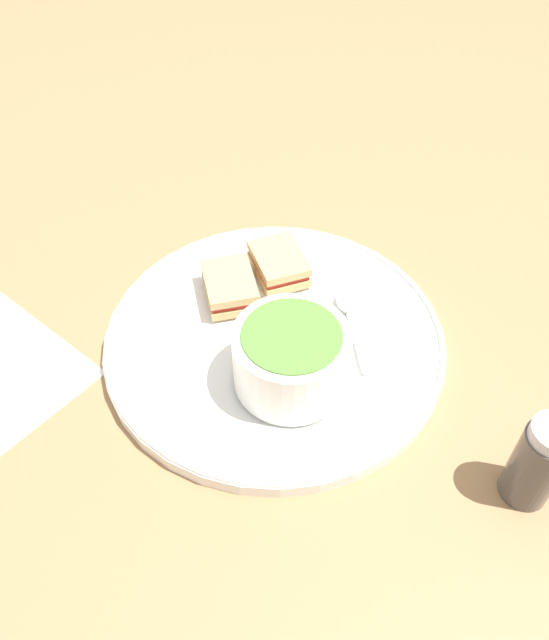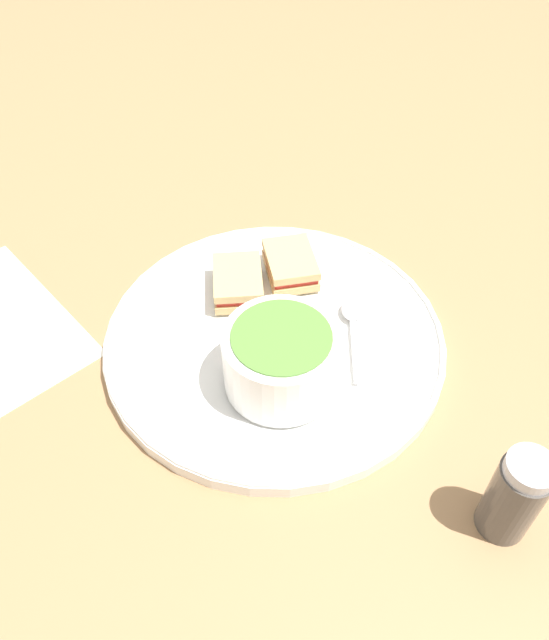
{
  "view_description": "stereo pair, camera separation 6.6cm",
  "coord_description": "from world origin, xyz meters",
  "px_view_note": "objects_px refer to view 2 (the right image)",
  "views": [
    {
      "loc": [
        -0.37,
        0.26,
        0.52
      ],
      "look_at": [
        0.0,
        0.0,
        0.04
      ],
      "focal_mm": 35.0,
      "sensor_mm": 36.0,
      "label": 1
    },
    {
      "loc": [
        -0.4,
        0.2,
        0.52
      ],
      "look_at": [
        0.0,
        0.0,
        0.04
      ],
      "focal_mm": 35.0,
      "sensor_mm": 36.0,
      "label": 2
    }
  ],
  "objects_px": {
    "spoon": "(352,316)",
    "salt_shaker": "(515,496)",
    "soup_bowl": "(281,359)",
    "sandwich_half_near": "(291,265)",
    "sandwich_half_far": "(238,282)"
  },
  "relations": [
    {
      "from": "sandwich_half_far",
      "to": "salt_shaker",
      "type": "xyz_separation_m",
      "value": [
        -0.35,
        -0.09,
        0.02
      ]
    },
    {
      "from": "sandwich_half_near",
      "to": "sandwich_half_far",
      "type": "bearing_deg",
      "value": 89.61
    },
    {
      "from": "spoon",
      "to": "sandwich_half_far",
      "type": "xyz_separation_m",
      "value": [
        0.1,
        0.09,
        0.01
      ]
    },
    {
      "from": "sandwich_half_near",
      "to": "salt_shaker",
      "type": "height_order",
      "value": "salt_shaker"
    },
    {
      "from": "soup_bowl",
      "to": "sandwich_half_near",
      "type": "relative_size",
      "value": 1.33
    },
    {
      "from": "spoon",
      "to": "salt_shaker",
      "type": "distance_m",
      "value": 0.26
    },
    {
      "from": "sandwich_half_far",
      "to": "salt_shaker",
      "type": "bearing_deg",
      "value": -165.47
    },
    {
      "from": "soup_bowl",
      "to": "salt_shaker",
      "type": "relative_size",
      "value": 1.16
    },
    {
      "from": "soup_bowl",
      "to": "salt_shaker",
      "type": "height_order",
      "value": "salt_shaker"
    },
    {
      "from": "soup_bowl",
      "to": "sandwich_half_near",
      "type": "distance_m",
      "value": 0.16
    },
    {
      "from": "sandwich_half_near",
      "to": "sandwich_half_far",
      "type": "relative_size",
      "value": 0.96
    },
    {
      "from": "sandwich_half_far",
      "to": "sandwich_half_near",
      "type": "bearing_deg",
      "value": -90.39
    },
    {
      "from": "spoon",
      "to": "salt_shaker",
      "type": "bearing_deg",
      "value": -152.01
    },
    {
      "from": "soup_bowl",
      "to": "salt_shaker",
      "type": "bearing_deg",
      "value": -153.42
    },
    {
      "from": "sandwich_half_near",
      "to": "salt_shaker",
      "type": "bearing_deg",
      "value": -176.19
    }
  ]
}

